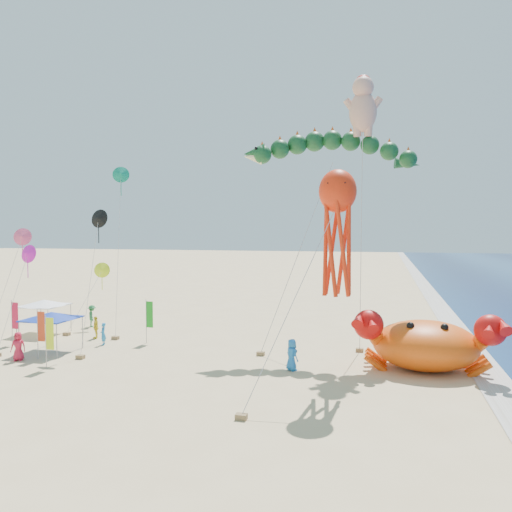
{
  "coord_description": "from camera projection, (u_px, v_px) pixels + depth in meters",
  "views": [
    {
      "loc": [
        6.13,
        -29.67,
        8.21
      ],
      "look_at": [
        -2.0,
        2.0,
        6.5
      ],
      "focal_mm": 35.0,
      "sensor_mm": 36.0,
      "label": 1
    }
  ],
  "objects": [
    {
      "name": "ground",
      "position": [
        279.0,
        363.0,
        30.65
      ],
      "size": [
        320.0,
        320.0,
        0.0
      ],
      "primitive_type": "plane",
      "color": "#D1B784",
      "rests_on": "ground"
    },
    {
      "name": "feather_flags",
      "position": [
        65.0,
        323.0,
        33.14
      ],
      "size": [
        9.64,
        7.64,
        3.2
      ],
      "color": "gray",
      "rests_on": "ground"
    },
    {
      "name": "dragon_kite",
      "position": [
        330.0,
        154.0,
        35.09
      ],
      "size": [
        12.25,
        6.72,
        14.88
      ],
      "color": "#113E1D",
      "rests_on": "ground"
    },
    {
      "name": "canopy_white",
      "position": [
        44.0,
        303.0,
        39.39
      ],
      "size": [
        3.38,
        3.38,
        2.71
      ],
      "color": "gray",
      "rests_on": "ground"
    },
    {
      "name": "canopy_blue",
      "position": [
        51.0,
        316.0,
        33.51
      ],
      "size": [
        3.37,
        3.37,
        2.71
      ],
      "color": "gray",
      "rests_on": "ground"
    },
    {
      "name": "small_kites",
      "position": [
        74.0,
        242.0,
        37.15
      ],
      "size": [
        8.38,
        10.99,
        13.26
      ],
      "color": "#E219BE",
      "rests_on": "ground"
    },
    {
      "name": "cherub_kite",
      "position": [
        363.0,
        105.0,
        34.09
      ],
      "size": [
        1.88,
        2.46,
        18.76
      ],
      "color": "#DF9F88",
      "rests_on": "ground"
    },
    {
      "name": "octopus_kite",
      "position": [
        337.0,
        223.0,
        25.86
      ],
      "size": [
        4.76,
        6.87,
        11.35
      ],
      "color": "red",
      "rests_on": "ground"
    },
    {
      "name": "foam_strip",
      "position": [
        491.0,
        378.0,
        27.67
      ],
      "size": [
        320.0,
        320.0,
        0.0
      ],
      "primitive_type": "plane",
      "color": "silver",
      "rests_on": "ground"
    },
    {
      "name": "beachgoers",
      "position": [
        144.0,
        334.0,
        35.15
      ],
      "size": [
        28.72,
        11.96,
        1.86
      ],
      "color": "red",
      "rests_on": "ground"
    },
    {
      "name": "crab_inflatable",
      "position": [
        426.0,
        343.0,
        29.11
      ],
      "size": [
        8.22,
        5.02,
        3.6
      ],
      "color": "#ED510C",
      "rests_on": "ground"
    }
  ]
}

